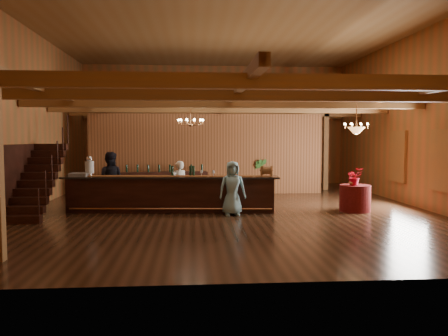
{
  "coord_description": "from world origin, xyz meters",
  "views": [
    {
      "loc": [
        -1.07,
        -13.38,
        2.19
      ],
      "look_at": [
        -0.06,
        0.38,
        1.23
      ],
      "focal_mm": 35.0,
      "sensor_mm": 36.0,
      "label": 1
    }
  ],
  "objects": [
    {
      "name": "glass_rack_tray",
      "position": [
        -4.39,
        -0.34,
        1.1
      ],
      "size": [
        0.5,
        0.5,
        0.1
      ],
      "primitive_type": "cube",
      "color": "gray",
      "rests_on": "tasting_bar"
    },
    {
      "name": "wall_left",
      "position": [
        -6.0,
        0.0,
        2.75
      ],
      "size": [
        0.1,
        14.0,
        5.5
      ],
      "primitive_type": "cube",
      "color": "#A3562C",
      "rests_on": "floor"
    },
    {
      "name": "window_right_back",
      "position": [
        5.95,
        1.0,
        1.55
      ],
      "size": [
        0.12,
        1.05,
        1.75
      ],
      "primitive_type": "cube",
      "color": "white",
      "rests_on": "wall_right"
    },
    {
      "name": "bar_bottle_2",
      "position": [
        -1.03,
        -0.44,
        1.2
      ],
      "size": [
        0.07,
        0.07,
        0.3
      ],
      "primitive_type": "cylinder",
      "color": "black",
      "rests_on": "tasting_bar"
    },
    {
      "name": "wall_front",
      "position": [
        0.0,
        -7.0,
        2.75
      ],
      "size": [
        12.0,
        0.1,
        5.5
      ],
      "primitive_type": "cube",
      "color": "#A3562C",
      "rests_on": "floor"
    },
    {
      "name": "floor_plant",
      "position": [
        1.56,
        3.57,
        0.68
      ],
      "size": [
        0.9,
        0.81,
        1.35
      ],
      "primitive_type": "imported",
      "rotation": [
        0.0,
        0.0,
        -0.33
      ],
      "color": "#28541C",
      "rests_on": "floor"
    },
    {
      "name": "beverage_dispenser",
      "position": [
        -4.1,
        -0.26,
        1.34
      ],
      "size": [
        0.26,
        0.26,
        0.6
      ],
      "color": "silver",
      "rests_on": "tasting_bar"
    },
    {
      "name": "guest",
      "position": [
        0.06,
        -1.23,
        0.77
      ],
      "size": [
        0.78,
        0.54,
        1.53
      ],
      "primitive_type": "imported",
      "rotation": [
        0.0,
        0.0,
        0.07
      ],
      "color": "#8DC9D7",
      "rests_on": "floor"
    },
    {
      "name": "staff_second",
      "position": [
        -3.6,
        0.19,
        0.88
      ],
      "size": [
        0.88,
        0.69,
        1.76
      ],
      "primitive_type": "imported",
      "rotation": [
        0.0,
        0.0,
        3.11
      ],
      "color": "black",
      "rests_on": "floor"
    },
    {
      "name": "staircase",
      "position": [
        -5.45,
        -0.74,
        1.0
      ],
      "size": [
        1.0,
        2.8,
        2.0
      ],
      "color": "#391811",
      "rests_on": "floor"
    },
    {
      "name": "partition_wall",
      "position": [
        -0.5,
        3.5,
        1.55
      ],
      "size": [
        9.0,
        0.18,
        3.1
      ],
      "primitive_type": "cube",
      "color": "brown",
      "rests_on": "floor"
    },
    {
      "name": "support_posts",
      "position": [
        0.0,
        -0.5,
        1.6
      ],
      "size": [
        9.2,
        10.2,
        3.2
      ],
      "color": "#9C5E29",
      "rests_on": "floor"
    },
    {
      "name": "window_right_front",
      "position": [
        5.95,
        -1.6,
        1.55
      ],
      "size": [
        0.12,
        1.05,
        1.75
      ],
      "primitive_type": "cube",
      "color": "white",
      "rests_on": "wall_right"
    },
    {
      "name": "table_flowers",
      "position": [
        3.69,
        -0.92,
        1.04
      ],
      "size": [
        0.5,
        0.45,
        0.52
      ],
      "primitive_type": "imported",
      "rotation": [
        0.0,
        0.0,
        0.09
      ],
      "color": "red",
      "rests_on": "round_table"
    },
    {
      "name": "table_vase",
      "position": [
        3.62,
        -0.94,
        0.95
      ],
      "size": [
        0.16,
        0.16,
        0.32
      ],
      "primitive_type": "imported",
      "rotation": [
        0.0,
        0.0,
        0.01
      ],
      "color": "#C07E4B",
      "rests_on": "round_table"
    },
    {
      "name": "bar_bottle_0",
      "position": [
        -1.66,
        -0.39,
        1.2
      ],
      "size": [
        0.07,
        0.07,
        0.3
      ],
      "primitive_type": "cylinder",
      "color": "black",
      "rests_on": "tasting_bar"
    },
    {
      "name": "wall_back",
      "position": [
        0.0,
        7.0,
        2.75
      ],
      "size": [
        12.0,
        0.1,
        5.5
      ],
      "primitive_type": "cube",
      "color": "#A3562C",
      "rests_on": "floor"
    },
    {
      "name": "chandelier_left",
      "position": [
        -1.11,
        0.39,
        2.68
      ],
      "size": [
        0.8,
        0.8,
        0.67
      ],
      "color": "#C07E4B",
      "rests_on": "beam_grid"
    },
    {
      "name": "beam_grid",
      "position": [
        0.0,
        0.51,
        3.24
      ],
      "size": [
        11.9,
        13.9,
        0.39
      ],
      "color": "#9C5E29",
      "rests_on": "wall_left"
    },
    {
      "name": "floor",
      "position": [
        0.0,
        0.0,
        0.0
      ],
      "size": [
        14.0,
        14.0,
        0.0
      ],
      "primitive_type": "plane",
      "color": "#452818",
      "rests_on": "ground"
    },
    {
      "name": "raffle_drum",
      "position": [
        1.09,
        -0.79,
        1.23
      ],
      "size": [
        0.34,
        0.24,
        0.3
      ],
      "color": "brown",
      "rests_on": "tasting_bar"
    },
    {
      "name": "wall_right",
      "position": [
        6.0,
        0.0,
        2.75
      ],
      "size": [
        0.1,
        14.0,
        5.5
      ],
      "primitive_type": "cube",
      "color": "#A3562C",
      "rests_on": "floor"
    },
    {
      "name": "round_table",
      "position": [
        3.76,
        -0.83,
        0.39
      ],
      "size": [
        0.91,
        0.91,
        0.79
      ],
      "primitive_type": "cylinder",
      "color": "maroon",
      "rests_on": "floor"
    },
    {
      "name": "ceiling",
      "position": [
        0.0,
        0.0,
        5.5
      ],
      "size": [
        14.0,
        14.0,
        0.0
      ],
      "primitive_type": "plane",
      "rotation": [
        3.14,
        0.0,
        0.0
      ],
      "color": "brown",
      "rests_on": "wall_back"
    },
    {
      "name": "bar_bottle_1",
      "position": [
        -1.12,
        -0.43,
        1.2
      ],
      "size": [
        0.07,
        0.07,
        0.3
      ],
      "primitive_type": "cylinder",
      "color": "black",
      "rests_on": "tasting_bar"
    },
    {
      "name": "pendant_lamp",
      "position": [
        3.76,
        -0.83,
        2.4
      ],
      "size": [
        0.52,
        0.52,
        0.9
      ],
      "color": "#C07E4B",
      "rests_on": "beam_grid"
    },
    {
      "name": "backroom_boxes",
      "position": [
        -0.29,
        5.5,
        0.53
      ],
      "size": [
        4.1,
        0.6,
        1.1
      ],
      "color": "#391811",
      "rests_on": "floor"
    },
    {
      "name": "chandelier_right",
      "position": [
        4.3,
        0.63,
        2.58
      ],
      "size": [
        0.8,
        0.8,
        0.78
      ],
      "color": "#C07E4B",
      "rests_on": "beam_grid"
    },
    {
      "name": "bartender",
      "position": [
        -1.48,
        0.23,
        0.73
      ],
      "size": [
        0.63,
        0.54,
        1.47
      ],
      "primitive_type": "imported",
      "rotation": [
        0.0,
        0.0,
        3.56
      ],
      "color": "white",
      "rests_on": "floor"
    },
    {
      "name": "backbar_shelf",
      "position": [
        -2.11,
        3.05,
        0.45
      ],
      "size": [
        3.24,
        0.9,
        0.9
      ],
      "primitive_type": "cube",
      "rotation": [
        0.0,
        0.0,
        0.13
      ],
      "color": "#391811",
      "rests_on": "floor"
    },
    {
      "name": "tasting_bar",
      "position": [
        -1.7,
        -0.51,
        0.54
      ],
      "size": [
        6.37,
        1.31,
        1.07
      ],
      "rotation": [
        0.0,
        0.0,
        -0.08
      ],
      "color": "#391811",
      "rests_on": "floor"
    }
  ]
}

